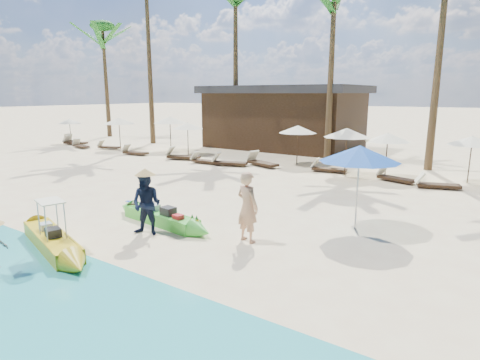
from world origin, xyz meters
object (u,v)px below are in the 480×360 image
Objects in this scene: tourist at (247,207)px; yellow_canoe at (52,240)px; green_canoe at (161,217)px; blue_umbrella at (360,154)px.

yellow_canoe is at bearing 51.69° from tourist.
yellow_canoe is (-0.84, -2.90, 0.01)m from green_canoe.
blue_umbrella is at bearing 61.60° from yellow_canoe.
blue_umbrella is at bearing -115.81° from tourist.
green_canoe is 0.95× the size of yellow_canoe.
green_canoe is at bearing 16.37° from tourist.
tourist reaches higher than green_canoe.
blue_umbrella reaches higher than yellow_canoe.
blue_umbrella is (4.88, 2.84, 1.96)m from green_canoe.
green_canoe is at bearing -149.82° from blue_umbrella.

